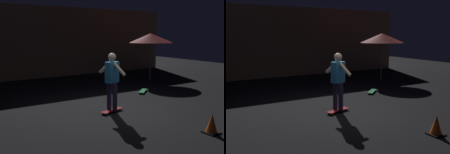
{
  "view_description": "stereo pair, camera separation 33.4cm",
  "coord_description": "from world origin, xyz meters",
  "views": [
    {
      "loc": [
        -4.09,
        -5.96,
        2.27
      ],
      "look_at": [
        -0.2,
        0.2,
        1.05
      ],
      "focal_mm": 41.29,
      "sensor_mm": 36.0,
      "label": 1
    },
    {
      "loc": [
        -3.8,
        -6.13,
        2.27
      ],
      "look_at": [
        -0.2,
        0.2,
        1.05
      ],
      "focal_mm": 41.29,
      "sensor_mm": 36.0,
      "label": 2
    }
  ],
  "objects": [
    {
      "name": "ground_plane",
      "position": [
        0.0,
        0.0,
        0.0
      ],
      "size": [
        28.0,
        28.0,
        0.0
      ],
      "primitive_type": "plane",
      "color": "black"
    },
    {
      "name": "low_building",
      "position": [
        0.71,
        9.26,
        1.85
      ],
      "size": [
        13.99,
        4.23,
        3.7
      ],
      "color": "#AD7F56",
      "rests_on": "ground_plane"
    },
    {
      "name": "patio_umbrella",
      "position": [
        4.28,
        3.74,
        2.07
      ],
      "size": [
        2.1,
        2.1,
        2.3
      ],
      "color": "slate",
      "rests_on": "ground_plane"
    },
    {
      "name": "skateboard_ridden",
      "position": [
        -0.2,
        0.2,
        0.06
      ],
      "size": [
        0.8,
        0.41,
        0.07
      ],
      "color": "#AD1E23",
      "rests_on": "ground_plane"
    },
    {
      "name": "skateboard_spare",
      "position": [
        2.23,
        1.75,
        0.06
      ],
      "size": [
        0.73,
        0.65,
        0.07
      ],
      "color": "green",
      "rests_on": "ground_plane"
    },
    {
      "name": "skater",
      "position": [
        -0.2,
        0.2,
        1.04
      ],
      "size": [
        0.43,
        0.97,
        1.67
      ],
      "color": "#382D4C",
      "rests_on": "skateboard_ridden"
    },
    {
      "name": "traffic_cone",
      "position": [
        0.9,
        -2.39,
        0.21
      ],
      "size": [
        0.34,
        0.34,
        0.46
      ],
      "color": "black",
      "rests_on": "ground_plane"
    }
  ]
}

